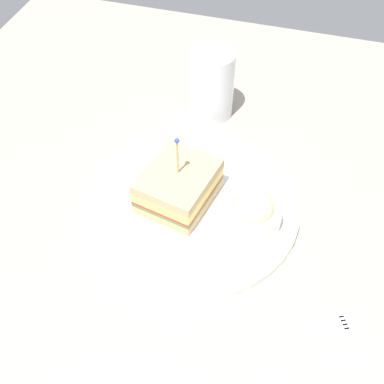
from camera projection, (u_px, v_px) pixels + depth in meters
The scene contains 7 objects.
ground_plane at pixel (192, 212), 68.68cm from camera, with size 99.86×99.86×2.00cm, color #9E9384.
plate at pixel (192, 204), 67.47cm from camera, with size 29.52×29.52×1.21cm, color white.
sandwich_half_center at pixel (178, 187), 65.17cm from camera, with size 10.46×11.70×11.24cm.
coleslaw_bowl at pixel (252, 212), 63.13cm from camera, with size 7.67×7.67×5.52cm.
drink_glass at pixel (212, 86), 77.51cm from camera, with size 7.08×7.08×11.28cm.
fork at pixel (317, 328), 55.99cm from camera, with size 12.25×7.25×0.35cm.
knife at pixel (323, 364), 53.24cm from camera, with size 11.49×6.87×0.35cm.
Camera 1 is at (12.06, -41.19, 52.69)cm, focal length 45.76 mm.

